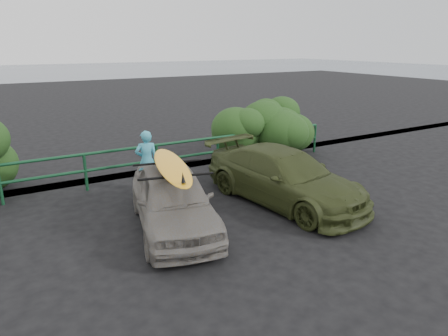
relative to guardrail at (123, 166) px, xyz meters
The scene contains 9 objects.
ground 5.03m from the guardrail, 90.00° to the right, with size 80.00×80.00×0.00m, color black.
ocean 55.00m from the guardrail, 90.00° to the left, with size 200.00×200.00×0.00m, color slate.
guardrail is the anchor object (origin of this frame).
shrub_right 5.04m from the guardrail, ahead, with size 3.20×2.40×1.91m, color #234419, non-canonical shape.
sedan 3.26m from the guardrail, 87.81° to the right, with size 1.52×3.78×1.29m, color slate.
olive_vehicle 4.46m from the guardrail, 46.56° to the right, with size 1.83×4.50×1.30m, color #343D1B.
man 0.94m from the guardrail, 60.95° to the right, with size 0.59×0.39×1.63m, color #3EA2BB.
roof_rack 3.35m from the guardrail, 87.81° to the right, with size 1.48×1.04×0.05m, color black, non-canonical shape.
surfboard 3.37m from the guardrail, 87.81° to the right, with size 0.60×2.87×0.09m, color #FFAE1A.
Camera 1 is at (-2.82, -5.53, 3.76)m, focal length 32.00 mm.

